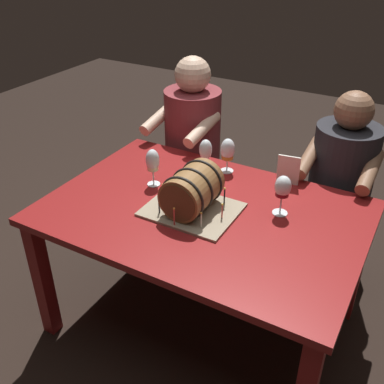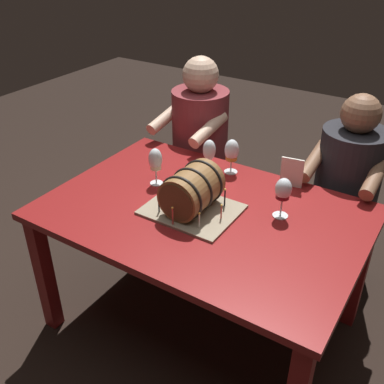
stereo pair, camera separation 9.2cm
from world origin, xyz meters
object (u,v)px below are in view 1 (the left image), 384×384
(wine_glass_red, at_px, (283,188))
(person_seated_right, at_px, (337,199))
(wine_glass_white, at_px, (153,162))
(wine_glass_empty, at_px, (206,151))
(barrel_cake, at_px, (192,192))
(person_seated_left, at_px, (192,157))
(menu_card, at_px, (288,170))
(wine_glass_amber, at_px, (228,151))
(dining_table, at_px, (203,226))

(wine_glass_red, xyz_separation_m, person_seated_right, (0.15, 0.57, -0.32))
(wine_glass_white, xyz_separation_m, wine_glass_empty, (0.18, 0.22, 0.01))
(barrel_cake, distance_m, wine_glass_red, 0.40)
(barrel_cake, relative_size, person_seated_left, 0.34)
(wine_glass_red, height_order, person_seated_left, person_seated_left)
(barrel_cake, distance_m, menu_card, 0.54)
(barrel_cake, relative_size, wine_glass_white, 2.11)
(wine_glass_white, height_order, wine_glass_empty, wine_glass_empty)
(wine_glass_amber, relative_size, person_seated_left, 0.16)
(person_seated_right, bearing_deg, person_seated_left, 179.99)
(barrel_cake, bearing_deg, person_seated_right, 56.17)
(wine_glass_red, bearing_deg, person_seated_right, 75.77)
(person_seated_left, bearing_deg, wine_glass_white, -77.95)
(dining_table, xyz_separation_m, wine_glass_empty, (-0.15, 0.30, 0.23))
(barrel_cake, relative_size, wine_glass_red, 2.13)
(person_seated_right, bearing_deg, wine_glass_amber, -148.20)
(person_seated_right, bearing_deg, wine_glass_white, -141.08)
(wine_glass_red, xyz_separation_m, menu_card, (-0.06, 0.27, -0.05))
(barrel_cake, height_order, wine_glass_amber, barrel_cake)
(menu_card, xyz_separation_m, person_seated_left, (-0.72, 0.30, -0.24))
(wine_glass_amber, distance_m, person_seated_left, 0.58)
(dining_table, height_order, wine_glass_empty, wine_glass_empty)
(menu_card, distance_m, person_seated_left, 0.82)
(wine_glass_amber, height_order, menu_card, wine_glass_amber)
(menu_card, height_order, person_seated_right, person_seated_right)
(dining_table, distance_m, menu_card, 0.52)
(dining_table, bearing_deg, wine_glass_red, 24.52)
(wine_glass_white, bearing_deg, wine_glass_empty, 51.35)
(wine_glass_red, distance_m, wine_glass_amber, 0.46)
(dining_table, height_order, wine_glass_amber, wine_glass_amber)
(person_seated_left, distance_m, person_seated_right, 0.93)
(wine_glass_white, xyz_separation_m, person_seated_left, (-0.14, 0.64, -0.29))
(person_seated_left, xyz_separation_m, person_seated_right, (0.93, -0.00, -0.03))
(dining_table, relative_size, wine_glass_empty, 7.30)
(wine_glass_empty, height_order, wine_glass_amber, wine_glass_empty)
(wine_glass_empty, bearing_deg, menu_card, 15.59)
(wine_glass_red, bearing_deg, person_seated_left, 143.68)
(dining_table, xyz_separation_m, person_seated_left, (-0.46, 0.72, -0.06))
(wine_glass_amber, xyz_separation_m, person_seated_right, (0.53, 0.33, -0.31))
(wine_glass_amber, xyz_separation_m, menu_card, (0.32, 0.03, -0.04))
(wine_glass_empty, height_order, menu_card, wine_glass_empty)
(wine_glass_white, xyz_separation_m, person_seated_right, (0.79, 0.64, -0.32))
(wine_glass_empty, distance_m, person_seated_right, 0.81)
(wine_glass_red, relative_size, wine_glass_amber, 1.03)
(wine_glass_red, bearing_deg, menu_card, 102.85)
(barrel_cake, xyz_separation_m, wine_glass_amber, (-0.03, 0.42, 0.02))
(menu_card, bearing_deg, dining_table, -130.12)
(wine_glass_white, xyz_separation_m, menu_card, (0.58, 0.33, -0.05))
(wine_glass_red, bearing_deg, wine_glass_white, -174.31)
(person_seated_right, bearing_deg, dining_table, -122.79)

